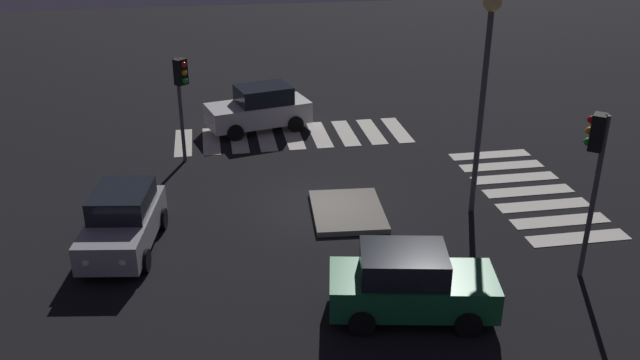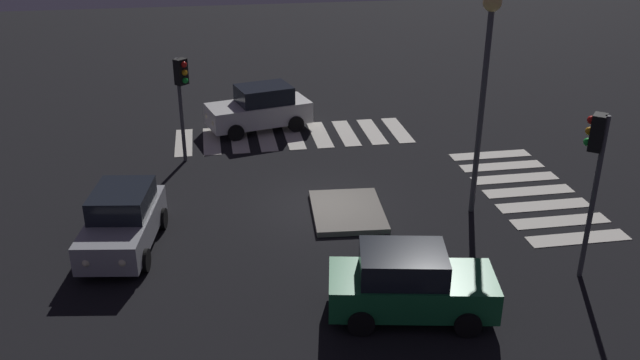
# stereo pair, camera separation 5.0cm
# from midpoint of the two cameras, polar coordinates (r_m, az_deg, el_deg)

# --- Properties ---
(ground_plane) EXTENTS (80.00, 80.00, 0.00)m
(ground_plane) POSITION_cam_midpoint_polar(r_m,az_deg,el_deg) (22.76, -0.06, -2.30)
(ground_plane) COLOR black
(traffic_island) EXTENTS (3.22, 2.51, 0.18)m
(traffic_island) POSITION_cam_midpoint_polar(r_m,az_deg,el_deg) (22.31, 2.26, -2.63)
(traffic_island) COLOR gray
(traffic_island) RESTS_ON ground
(car_white) EXTENTS (2.89, 4.70, 1.93)m
(car_white) POSITION_cam_midpoint_polar(r_m,az_deg,el_deg) (29.68, -5.15, 6.01)
(car_white) COLOR silver
(car_white) RESTS_ON ground
(car_silver) EXTENTS (4.33, 2.42, 1.81)m
(car_silver) POSITION_cam_midpoint_polar(r_m,az_deg,el_deg) (20.78, -16.31, -3.32)
(car_silver) COLOR #9EA0A5
(car_silver) RESTS_ON ground
(car_green) EXTENTS (2.54, 4.37, 1.82)m
(car_green) POSITION_cam_midpoint_polar(r_m,az_deg,el_deg) (17.17, 7.49, -8.64)
(car_green) COLOR #196B38
(car_green) RESTS_ON ground
(traffic_light_north) EXTENTS (0.53, 0.54, 4.06)m
(traffic_light_north) POSITION_cam_midpoint_polar(r_m,az_deg,el_deg) (25.88, -11.64, 7.83)
(traffic_light_north) COLOR #47474C
(traffic_light_north) RESTS_ON ground
(traffic_light_south) EXTENTS (0.54, 0.53, 4.67)m
(traffic_light_south) POSITION_cam_midpoint_polar(r_m,az_deg,el_deg) (18.89, 22.05, 1.85)
(traffic_light_south) COLOR #47474C
(traffic_light_south) RESTS_ON ground
(street_lamp) EXTENTS (0.56, 0.56, 7.07)m
(street_lamp) POSITION_cam_midpoint_polar(r_m,az_deg,el_deg) (21.41, 13.69, 9.25)
(street_lamp) COLOR #47474C
(street_lamp) RESTS_ON ground
(crosswalk_near) EXTENTS (7.60, 3.20, 0.02)m
(crosswalk_near) POSITION_cam_midpoint_polar(r_m,az_deg,el_deg) (24.98, 17.03, -0.90)
(crosswalk_near) COLOR silver
(crosswalk_near) RESTS_ON ground
(crosswalk_side) EXTENTS (3.20, 9.90, 0.02)m
(crosswalk_side) POSITION_cam_midpoint_polar(r_m,az_deg,el_deg) (29.01, -2.34, 3.70)
(crosswalk_side) COLOR silver
(crosswalk_side) RESTS_ON ground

